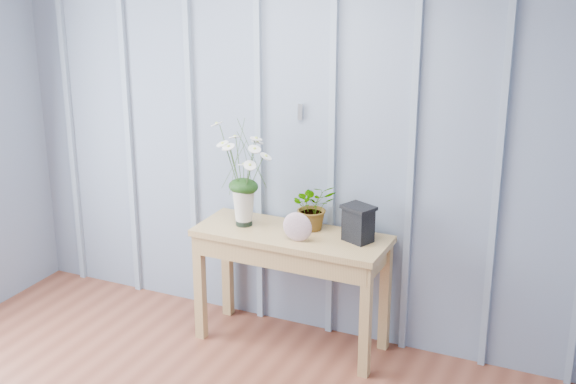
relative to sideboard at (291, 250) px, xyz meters
The scene contains 6 objects.
room_shell 1.73m from the sideboard, 94.71° to the right, with size 4.00×4.50×2.50m.
sideboard is the anchor object (origin of this frame).
daisy_vase 0.62m from the sideboard, behind, with size 0.46×0.35×0.66m.
spider_plant 0.30m from the sideboard, 53.60° to the left, with size 0.27×0.23×0.30m, color black.
felt_disc_vessel 0.25m from the sideboard, 50.33° to the right, with size 0.18×0.05×0.18m, color #844F6A.
carved_box 0.47m from the sideboard, ahead, with size 0.22×0.20×0.22m.
Camera 1 is at (1.97, -2.14, 2.56)m, focal length 50.00 mm.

